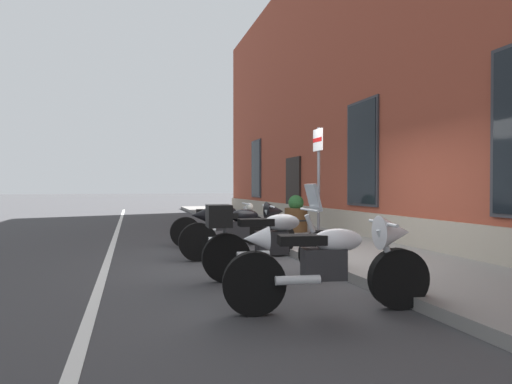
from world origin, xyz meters
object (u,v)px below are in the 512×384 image
(motorcycle_black_naked, at_px, (221,224))
(motorcycle_black_sport, at_px, (243,228))
(motorcycle_silver_touring, at_px, (268,239))
(parking_sign, at_px, (318,169))
(barrel_planter, at_px, (296,216))
(motorcycle_white_sport, at_px, (336,259))

(motorcycle_black_naked, relative_size, motorcycle_black_sport, 1.01)
(motorcycle_silver_touring, distance_m, parking_sign, 2.81)
(motorcycle_black_naked, xyz_separation_m, barrel_planter, (-0.88, 2.19, 0.06))
(motorcycle_white_sport, distance_m, parking_sign, 3.90)
(parking_sign, bearing_deg, barrel_planter, 167.33)
(motorcycle_silver_touring, height_order, barrel_planter, motorcycle_silver_touring)
(motorcycle_white_sport, bearing_deg, motorcycle_black_naked, -178.34)
(motorcycle_silver_touring, bearing_deg, motorcycle_black_naked, 178.86)
(motorcycle_black_sport, height_order, motorcycle_silver_touring, motorcycle_silver_touring)
(motorcycle_silver_touring, distance_m, barrel_planter, 4.58)
(motorcycle_silver_touring, bearing_deg, parking_sign, 136.40)
(motorcycle_black_naked, bearing_deg, motorcycle_black_sport, 1.62)
(parking_sign, bearing_deg, motorcycle_white_sport, -25.13)
(motorcycle_black_sport, xyz_separation_m, motorcycle_white_sport, (3.08, 0.09, -0.01))
(motorcycle_black_naked, xyz_separation_m, parking_sign, (1.24, 1.72, 1.19))
(motorcycle_black_naked, distance_m, motorcycle_white_sport, 4.62)
(motorcycle_black_naked, distance_m, parking_sign, 2.43)
(motorcycle_black_naked, xyz_separation_m, motorcycle_black_sport, (1.54, 0.04, 0.08))
(motorcycle_white_sport, distance_m, barrel_planter, 5.87)
(motorcycle_black_naked, relative_size, motorcycle_silver_touring, 1.05)
(motorcycle_silver_touring, relative_size, motorcycle_white_sport, 0.95)
(motorcycle_black_sport, bearing_deg, barrel_planter, 138.30)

